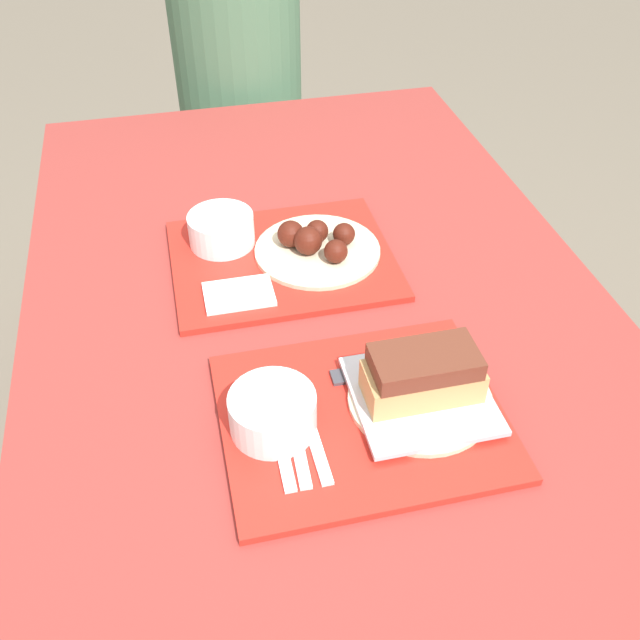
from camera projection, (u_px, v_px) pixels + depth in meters
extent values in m
plane|color=#706656|center=(325.00, 571.00, 1.63)|extent=(12.00, 12.00, 0.00)
cube|color=maroon|center=(327.00, 333.00, 1.15)|extent=(0.96, 1.69, 0.04)
cylinder|color=maroon|center=(105.00, 274.00, 1.88)|extent=(0.07, 0.07, 0.71)
cylinder|color=maroon|center=(407.00, 234.00, 2.03)|extent=(0.07, 0.07, 0.71)
cube|color=maroon|center=(243.00, 173.00, 2.12)|extent=(0.91, 0.28, 0.04)
cylinder|color=maroon|center=(122.00, 253.00, 2.20)|extent=(0.06, 0.06, 0.42)
cylinder|color=maroon|center=(368.00, 222.00, 2.34)|extent=(0.06, 0.06, 0.42)
cube|color=red|center=(362.00, 416.00, 0.98)|extent=(0.38, 0.32, 0.01)
cube|color=red|center=(282.00, 260.00, 1.26)|extent=(0.38, 0.32, 0.01)
cylinder|color=white|center=(273.00, 412.00, 0.94)|extent=(0.12, 0.12, 0.06)
cylinder|color=beige|center=(272.00, 401.00, 0.92)|extent=(0.10, 0.10, 0.01)
cylinder|color=beige|center=(420.00, 399.00, 0.99)|extent=(0.20, 0.20, 0.01)
cube|color=silver|center=(420.00, 395.00, 0.99)|extent=(0.19, 0.19, 0.01)
cube|color=tan|center=(422.00, 381.00, 0.97)|extent=(0.16, 0.07, 0.05)
cube|color=brown|center=(425.00, 362.00, 0.94)|extent=(0.14, 0.08, 0.03)
cube|color=white|center=(296.00, 436.00, 0.94)|extent=(0.02, 0.17, 0.00)
cube|color=white|center=(312.00, 433.00, 0.95)|extent=(0.02, 0.17, 0.00)
cube|color=white|center=(279.00, 439.00, 0.94)|extent=(0.02, 0.17, 0.00)
cube|color=#3F3F47|center=(344.00, 376.00, 1.03)|extent=(0.04, 0.03, 0.01)
cylinder|color=white|center=(221.00, 229.00, 1.27)|extent=(0.12, 0.12, 0.06)
cylinder|color=beige|center=(220.00, 219.00, 1.25)|extent=(0.10, 0.10, 0.01)
cylinder|color=beige|center=(317.00, 250.00, 1.26)|extent=(0.22, 0.22, 0.01)
sphere|color=#4C190F|center=(344.00, 234.00, 1.26)|extent=(0.04, 0.04, 0.04)
sphere|color=#4C190F|center=(317.00, 231.00, 1.26)|extent=(0.04, 0.04, 0.04)
sphere|color=#4C190F|center=(291.00, 234.00, 1.25)|extent=(0.05, 0.05, 0.05)
sphere|color=#4C190F|center=(308.00, 241.00, 1.23)|extent=(0.05, 0.05, 0.05)
sphere|color=#4C190F|center=(336.00, 251.00, 1.22)|extent=(0.04, 0.04, 0.04)
cube|color=white|center=(239.00, 294.00, 1.17)|extent=(0.11, 0.08, 0.01)
cylinder|color=#477051|center=(239.00, 79.00, 1.93)|extent=(0.34, 0.34, 0.54)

